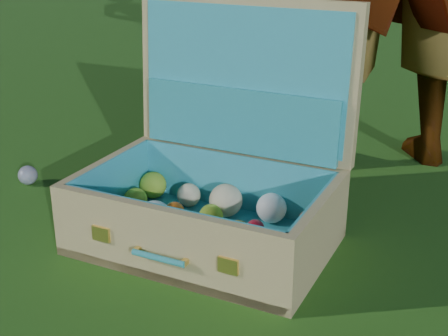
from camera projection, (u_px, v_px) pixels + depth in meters
ground at (164, 224)px, 1.70m from camera, size 60.00×60.00×0.00m
stray_ball at (28, 175)px, 1.95m from camera, size 0.06×0.06×0.06m
suitcase at (218, 174)px, 1.60m from camera, size 0.68×0.56×0.59m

